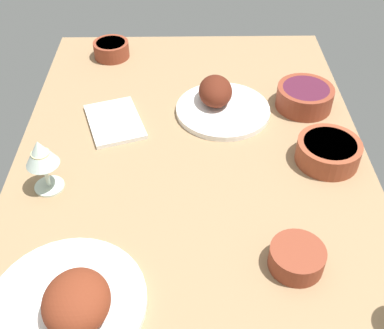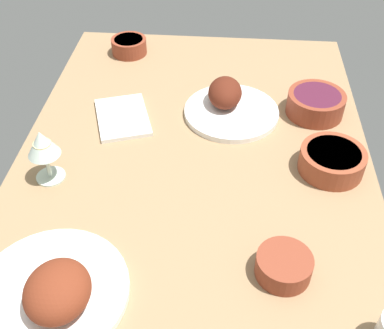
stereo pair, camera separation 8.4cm
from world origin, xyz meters
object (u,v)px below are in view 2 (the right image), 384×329
object	(u,v)px
plate_near_viewer	(54,291)
bowl_onions	(316,103)
bowl_sauce	(284,265)
bowl_soup	(332,160)
bowl_pasta	(129,45)
plate_center_main	(229,104)
wine_glass	(43,146)
folded_napkin	(123,117)

from	to	relation	value
plate_near_viewer	bowl_onions	bearing A→B (deg)	-40.25
bowl_sauce	bowl_soup	bearing A→B (deg)	-23.00
bowl_sauce	bowl_pasta	distance (cm)	96.43
plate_center_main	bowl_pasta	xyz separation A→B (cm)	(30.63, 33.96, 0.16)
bowl_onions	bowl_pasta	distance (cm)	65.26
bowl_pasta	plate_near_viewer	bearing A→B (deg)	-178.02
plate_center_main	bowl_pasta	size ratio (longest dim) A/B	2.29
plate_center_main	wine_glass	size ratio (longest dim) A/B	1.90
plate_near_viewer	bowl_pasta	bearing A→B (deg)	1.98
plate_center_main	wine_glass	distance (cm)	52.66
bowl_sauce	bowl_pasta	bearing A→B (deg)	28.63
wine_glass	folded_napkin	world-z (taller)	wine_glass
bowl_onions	bowl_soup	xyz separation A→B (cm)	(-23.51, -1.42, -0.28)
bowl_pasta	bowl_sauce	bearing A→B (deg)	-151.37
plate_near_viewer	folded_napkin	world-z (taller)	plate_near_viewer
bowl_pasta	folded_napkin	size ratio (longest dim) A/B	0.60
wine_glass	folded_napkin	distance (cm)	29.36
plate_near_viewer	wine_glass	bearing A→B (deg)	19.10
plate_near_viewer	bowl_sauce	world-z (taller)	plate_near_viewer
bowl_onions	folded_napkin	world-z (taller)	bowl_onions
bowl_soup	folded_napkin	xyz separation A→B (cm)	(16.32, 54.91, -2.55)
plate_center_main	bowl_soup	world-z (taller)	plate_center_main
bowl_soup	wine_glass	distance (cm)	68.64
bowl_soup	plate_near_viewer	bearing A→B (deg)	126.29
plate_center_main	bowl_onions	bearing A→B (deg)	-87.40
bowl_sauce	bowl_soup	distance (cm)	34.33
bowl_onions	bowl_soup	world-z (taller)	bowl_onions
bowl_soup	bowl_onions	bearing A→B (deg)	3.46
plate_near_viewer	bowl_sauce	distance (cm)	44.04
plate_near_viewer	bowl_sauce	bearing A→B (deg)	-77.17
bowl_pasta	wine_glass	size ratio (longest dim) A/B	0.83
plate_center_main	bowl_onions	size ratio (longest dim) A/B	1.67
plate_center_main	bowl_sauce	distance (cm)	55.38
bowl_pasta	bowl_soup	bearing A→B (deg)	-131.65
plate_center_main	folded_napkin	xyz separation A→B (cm)	(-6.08, 29.25, -2.09)
bowl_onions	plate_near_viewer	bearing A→B (deg)	139.75
plate_near_viewer	bowl_onions	world-z (taller)	plate_near_viewer
bowl_pasta	plate_center_main	bearing A→B (deg)	-132.05
plate_near_viewer	folded_napkin	bearing A→B (deg)	-1.43
folded_napkin	bowl_sauce	bearing A→B (deg)	-139.12
bowl_onions	bowl_pasta	xyz separation A→B (cm)	(29.53, 58.20, -0.58)
plate_center_main	folded_napkin	size ratio (longest dim) A/B	1.38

